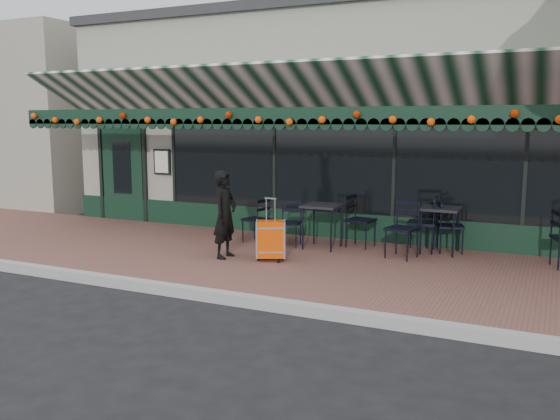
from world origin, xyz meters
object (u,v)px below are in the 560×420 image
at_px(chair_b_left, 256,220).
at_px(chair_b_front, 289,223).
at_px(suitcase, 271,240).
at_px(cafe_table_a, 441,212).
at_px(chair_a_front, 402,229).
at_px(woman, 225,214).
at_px(chair_b_right, 361,221).
at_px(chair_a_right, 450,227).
at_px(chair_a_left, 422,224).
at_px(cafe_table_b, 322,209).

distance_m(chair_b_left, chair_b_front, 0.71).
bearing_deg(suitcase, chair_b_front, 75.06).
xyz_separation_m(cafe_table_a, chair_a_front, (-0.49, -0.65, -0.23)).
relative_size(suitcase, cafe_table_a, 1.29).
distance_m(woman, suitcase, 0.87).
xyz_separation_m(chair_b_left, chair_b_right, (1.89, 0.41, 0.06)).
height_order(woman, chair_b_left, woman).
xyz_separation_m(chair_a_right, chair_b_right, (-1.52, -0.24, 0.03)).
bearing_deg(chair_b_right, suitcase, 156.59).
xyz_separation_m(chair_a_left, chair_b_right, (-1.06, -0.08, -0.02)).
relative_size(woman, chair_a_front, 1.51).
distance_m(chair_a_right, chair_b_left, 3.47).
height_order(cafe_table_b, chair_a_left, chair_a_left).
bearing_deg(woman, chair_b_right, -45.06).
height_order(chair_b_left, chair_b_front, chair_b_left).
relative_size(woman, chair_b_front, 1.75).
bearing_deg(chair_b_left, chair_b_right, 113.23).
xyz_separation_m(cafe_table_b, chair_a_right, (2.10, 0.63, -0.26)).
xyz_separation_m(cafe_table_b, chair_b_front, (-0.60, -0.08, -0.29)).
bearing_deg(chair_a_right, chair_a_front, 122.82).
bearing_deg(chair_a_front, cafe_table_a, 65.11).
distance_m(suitcase, cafe_table_a, 2.94).
distance_m(chair_a_front, chair_b_right, 1.03).
height_order(cafe_table_a, chair_a_right, chair_a_right).
relative_size(suitcase, chair_a_left, 1.04).
bearing_deg(woman, chair_b_front, -23.87).
distance_m(cafe_table_a, chair_b_right, 1.39).
distance_m(woman, cafe_table_b, 1.80).
relative_size(suitcase, chair_a_right, 1.15).
height_order(cafe_table_a, cafe_table_b, cafe_table_a).
relative_size(woman, chair_a_left, 1.48).
relative_size(cafe_table_b, chair_b_front, 0.95).
bearing_deg(cafe_table_a, chair_a_right, 43.39).
bearing_deg(woman, chair_b_left, 5.83).
xyz_separation_m(suitcase, chair_a_right, (2.49, 1.88, 0.10)).
distance_m(chair_a_front, chair_b_left, 2.77).
height_order(cafe_table_a, chair_b_front, chair_b_front).
bearing_deg(chair_b_left, woman, 16.76).
xyz_separation_m(woman, chair_a_right, (3.27, 1.99, -0.28)).
bearing_deg(woman, cafe_table_b, -40.68).
height_order(woman, chair_a_left, woman).
xyz_separation_m(suitcase, chair_b_front, (-0.21, 1.18, 0.07)).
xyz_separation_m(woman, cafe_table_a, (3.12, 1.85, -0.01)).
bearing_deg(chair_a_right, chair_a_left, 91.50).
xyz_separation_m(chair_a_front, chair_b_front, (-2.06, 0.08, -0.07)).
bearing_deg(chair_b_left, suitcase, 47.54).
bearing_deg(chair_b_left, chair_a_front, 98.20).
bearing_deg(chair_a_left, chair_a_front, -23.05).
relative_size(chair_a_left, chair_b_right, 1.03).
height_order(cafe_table_a, chair_b_left, chair_b_left).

